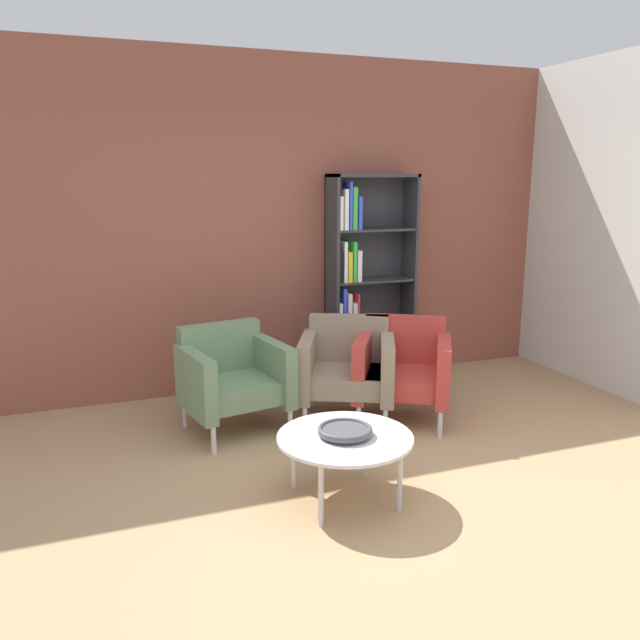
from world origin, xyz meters
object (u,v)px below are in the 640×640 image
at_px(bookshelf_tall, 361,284).
at_px(armchair_near_window, 403,367).
at_px(armchair_corner_red, 347,366).
at_px(coffee_table_low, 345,440).
at_px(decorative_bowl, 345,430).
at_px(armchair_spare_guest, 232,376).

distance_m(bookshelf_tall, armchair_near_window, 1.11).
relative_size(bookshelf_tall, armchair_corner_red, 2.07).
xyz_separation_m(bookshelf_tall, coffee_table_low, (-1.01, -2.04, -0.55)).
height_order(decorative_bowl, armchair_near_window, armchair_near_window).
height_order(bookshelf_tall, armchair_spare_guest, bookshelf_tall).
bearing_deg(armchair_corner_red, armchair_spare_guest, -159.00).
bearing_deg(coffee_table_low, armchair_near_window, 48.52).
distance_m(bookshelf_tall, decorative_bowl, 2.33).
bearing_deg(armchair_near_window, coffee_table_low, -100.51).
bearing_deg(coffee_table_low, armchair_spare_guest, 106.08).
bearing_deg(coffee_table_low, armchair_corner_red, 66.47).
xyz_separation_m(armchair_spare_guest, armchair_corner_red, (0.91, -0.07, 0.00)).
relative_size(bookshelf_tall, coffee_table_low, 2.37).
height_order(coffee_table_low, armchair_near_window, armchair_near_window).
bearing_deg(decorative_bowl, armchair_near_window, 48.52).
relative_size(bookshelf_tall, armchair_spare_guest, 2.31).
xyz_separation_m(decorative_bowl, armchair_spare_guest, (-0.37, 1.30, -0.02)).
height_order(coffee_table_low, decorative_bowl, decorative_bowl).
bearing_deg(bookshelf_tall, decorative_bowl, -116.34).
height_order(bookshelf_tall, armchair_corner_red, bookshelf_tall).
bearing_deg(decorative_bowl, armchair_spare_guest, 106.08).
xyz_separation_m(coffee_table_low, decorative_bowl, (-0.00, -0.00, 0.06)).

